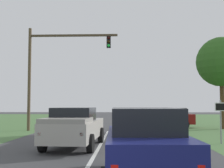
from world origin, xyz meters
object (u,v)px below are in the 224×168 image
at_px(traffic_light, 52,63).
at_px(oak_tree_right, 221,62).
at_px(pickup_truck_lead, 74,127).
at_px(keep_moving_sign, 221,116).
at_px(crossing_suv_far, 167,117).
at_px(red_suv_near, 145,143).

bearing_deg(traffic_light, oak_tree_right, 8.51).
relative_size(pickup_truck_lead, traffic_light, 0.70).
xyz_separation_m(pickup_truck_lead, traffic_light, (-3.28, 8.79, 4.29)).
bearing_deg(keep_moving_sign, crossing_suv_far, 96.96).
bearing_deg(oak_tree_right, traffic_light, -171.49).
bearing_deg(crossing_suv_far, keep_moving_sign, -83.04).
height_order(pickup_truck_lead, oak_tree_right, oak_tree_right).
bearing_deg(pickup_truck_lead, crossing_suv_far, 62.99).
distance_m(red_suv_near, pickup_truck_lead, 6.93).
height_order(red_suv_near, pickup_truck_lead, red_suv_near).
bearing_deg(oak_tree_right, keep_moving_sign, -108.41).
height_order(pickup_truck_lead, traffic_light, traffic_light).
xyz_separation_m(red_suv_near, oak_tree_right, (7.62, 17.14, 4.54)).
distance_m(red_suv_near, keep_moving_sign, 8.98).
bearing_deg(crossing_suv_far, traffic_light, -160.87).
bearing_deg(pickup_truck_lead, keep_moving_sign, 11.29).
distance_m(pickup_truck_lead, traffic_light, 10.31).
relative_size(traffic_light, crossing_suv_far, 1.74).
bearing_deg(pickup_truck_lead, oak_tree_right, 45.81).
xyz_separation_m(oak_tree_right, crossing_suv_far, (-4.41, 1.20, -4.65)).
bearing_deg(crossing_suv_far, red_suv_near, -99.94).
distance_m(traffic_light, crossing_suv_far, 10.88).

